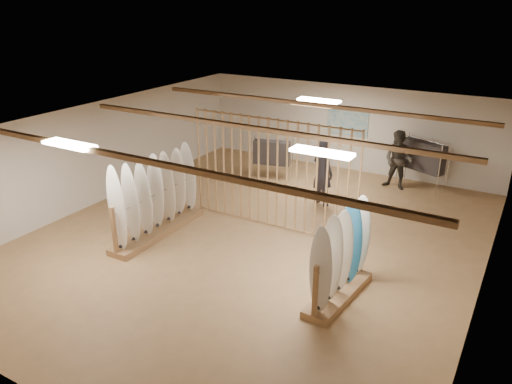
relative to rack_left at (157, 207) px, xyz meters
The scene contains 16 objects.
floor 2.51m from the rack_left, 23.87° to the left, with size 12.00×12.00×0.00m, color #A67D50.
ceiling 3.19m from the rack_left, 23.87° to the left, with size 12.00×12.00×0.00m, color gray.
wall_back 7.35m from the rack_left, 72.46° to the left, with size 12.00×12.00×0.00m, color beige.
wall_front 5.53m from the rack_left, 66.31° to the right, with size 12.00×12.00×0.00m, color beige.
wall_left 3.04m from the rack_left, 160.76° to the left, with size 12.00×12.00×0.00m, color beige.
wall_right 7.30m from the rack_left, ahead, with size 12.00×12.00×0.00m, color beige.
ceiling_slats 3.14m from the rack_left, 23.87° to the left, with size 9.50×6.12×0.10m, color #966C44.
light_panels 3.15m from the rack_left, 23.87° to the left, with size 1.20×0.35×0.06m, color white.
bamboo_partition 2.91m from the rack_left, 38.85° to the left, with size 4.45×0.05×2.78m.
poster 7.35m from the rack_left, 72.41° to the left, with size 1.40×0.03×0.90m, color teal.
rack_left is the anchor object (origin of this frame).
rack_right 4.87m from the rack_left, ahead, with size 0.72×2.06×1.92m.
clothing_rack_a 4.88m from the rack_left, 83.52° to the left, with size 1.22×0.57×1.34m.
clothing_rack_b 8.00m from the rack_left, 52.89° to the left, with size 1.37×0.88×1.55m.
shopper_a 4.63m from the rack_left, 53.74° to the left, with size 0.78×0.53×2.14m, color #28272F.
shopper_b 7.31m from the rack_left, 54.81° to the left, with size 0.98×0.76×2.03m, color #342F28.
Camera 1 is at (5.39, -9.34, 5.49)m, focal length 35.00 mm.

